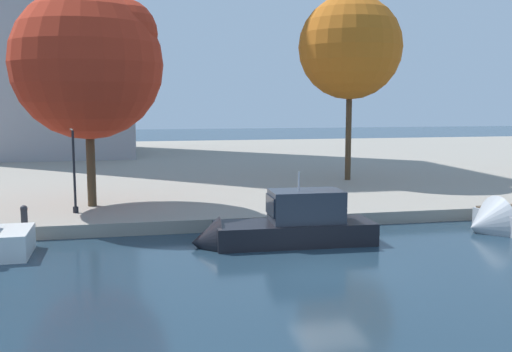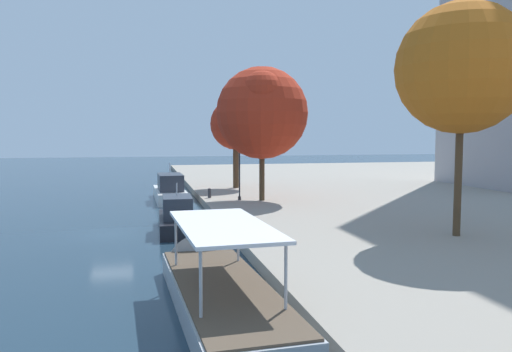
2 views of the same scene
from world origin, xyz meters
name	(u,v)px [view 1 (image 1 of 2)]	position (x,y,z in m)	size (l,w,h in m)	color
ground_plane	(329,270)	(0.00, 0.00, 0.00)	(220.00, 220.00, 0.00)	#1E3342
dock_promenade	(208,163)	(0.00, 34.44, 0.31)	(120.00, 55.00, 0.61)	gray
motor_yacht_1	(283,231)	(-0.66, 4.07, 0.57)	(7.86, 2.41, 3.93)	black
mooring_bollard_0	(24,214)	(-11.67, 7.65, 1.07)	(0.32, 0.32, 0.86)	#2D2D33
lamp_post	(74,157)	(-9.68, 9.96, 3.39)	(0.41, 0.41, 4.46)	black
tree_2	(349,46)	(7.79, 18.89, 9.84)	(7.05, 7.05, 12.63)	#4C3823
tree_3	(90,61)	(-8.89, 11.67, 8.09)	(7.68, 7.68, 11.17)	#4C3823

